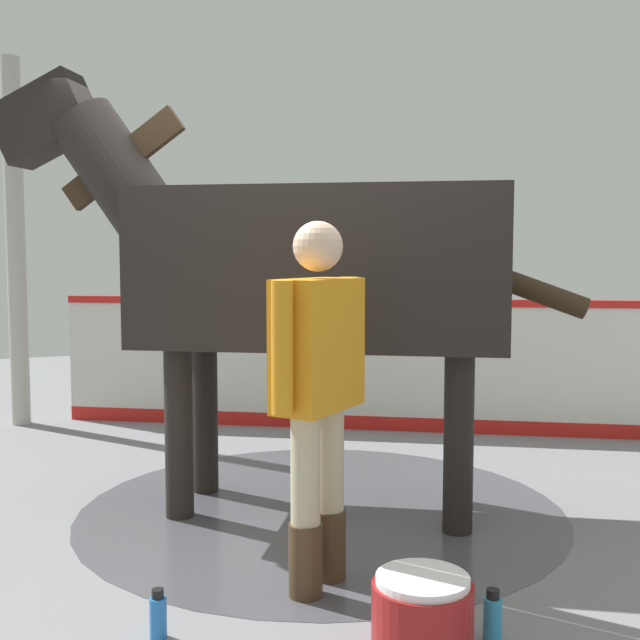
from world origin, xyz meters
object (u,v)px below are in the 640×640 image
at_px(horse, 298,265).
at_px(handler, 318,380).
at_px(wash_bucket, 422,617).
at_px(bottle_shampoo, 493,617).
at_px(bottle_spray, 158,616).

height_order(horse, handler, horse).
height_order(wash_bucket, bottle_shampoo, wash_bucket).
bearing_deg(bottle_spray, bottle_shampoo, 66.86).
distance_m(horse, bottle_shampoo, 2.21).
distance_m(wash_bucket, bottle_shampoo, 0.32).
relative_size(handler, bottle_spray, 8.30).
relative_size(handler, wash_bucket, 4.31).
bearing_deg(handler, wash_bucket, -27.14).
height_order(handler, bottle_spray, handler).
relative_size(handler, bottle_shampoo, 8.12).
xyz_separation_m(handler, wash_bucket, (0.71, 0.13, -0.79)).
bearing_deg(bottle_shampoo, horse, -175.69).
distance_m(wash_bucket, bottle_spray, 1.02).
bearing_deg(wash_bucket, bottle_shampoo, 90.91).
relative_size(horse, handler, 1.86).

